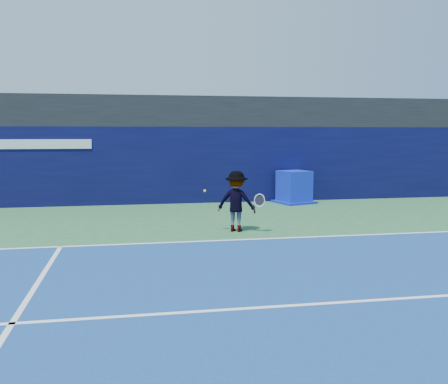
% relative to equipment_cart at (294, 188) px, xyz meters
% --- Properties ---
extents(ground, '(80.00, 80.00, 0.00)m').
position_rel_equipment_cart_xyz_m(ground, '(-3.03, -9.38, -0.58)').
color(ground, '#2C6339').
rests_on(ground, ground).
extents(baseline, '(24.00, 0.10, 0.01)m').
position_rel_equipment_cart_xyz_m(baseline, '(-3.03, -6.38, -0.57)').
color(baseline, white).
rests_on(baseline, ground).
extents(service_line, '(24.00, 0.10, 0.01)m').
position_rel_equipment_cart_xyz_m(service_line, '(-3.03, -11.38, -0.57)').
color(service_line, white).
rests_on(service_line, ground).
extents(stadium_band, '(36.00, 3.00, 1.20)m').
position_rel_equipment_cart_xyz_m(stadium_band, '(-3.03, 2.12, 3.02)').
color(stadium_band, black).
rests_on(stadium_band, back_wall_assembly).
extents(back_wall_assembly, '(36.00, 1.03, 3.00)m').
position_rel_equipment_cart_xyz_m(back_wall_assembly, '(-3.03, 1.12, 0.92)').
color(back_wall_assembly, '#090A36').
rests_on(back_wall_assembly, ground).
extents(equipment_cart, '(1.66, 1.66, 1.28)m').
position_rel_equipment_cart_xyz_m(equipment_cart, '(0.00, 0.00, 0.00)').
color(equipment_cart, '#0D20BF').
rests_on(equipment_cart, ground).
extents(tennis_player, '(1.38, 1.02, 1.70)m').
position_rel_equipment_cart_xyz_m(tennis_player, '(-3.41, -5.19, 0.27)').
color(tennis_player, silver).
rests_on(tennis_player, ground).
extents(tennis_ball, '(0.07, 0.07, 0.07)m').
position_rel_equipment_cart_xyz_m(tennis_ball, '(-4.28, -5.00, 0.56)').
color(tennis_ball, '#C5D818').
rests_on(tennis_ball, ground).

